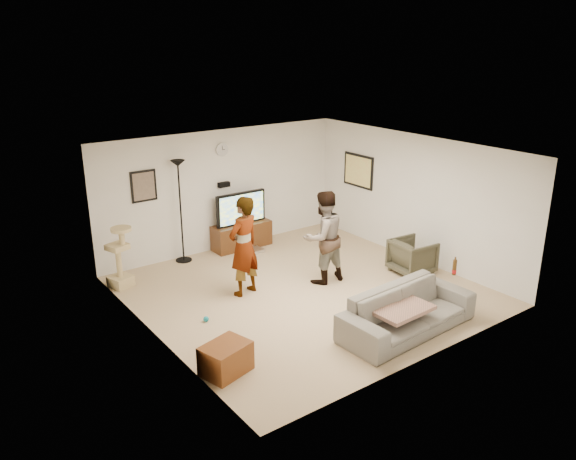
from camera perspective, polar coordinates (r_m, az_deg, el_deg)
floor at (r=10.02m, az=1.58°, el=-6.22°), size 5.50×5.50×0.02m
ceiling at (r=9.24m, az=1.72°, el=8.08°), size 5.50×5.50×0.02m
wall_back at (r=11.75m, az=-6.63°, el=4.03°), size 5.50×0.04×2.50m
wall_front at (r=7.72m, az=14.32°, el=-4.56°), size 5.50×0.04×2.50m
wall_left at (r=8.25m, az=-13.62°, el=-2.94°), size 0.04×5.50×2.50m
wall_right at (r=11.39m, az=12.66°, el=3.20°), size 0.04×5.50×2.50m
wall_clock at (r=11.54m, az=-6.71°, el=8.08°), size 0.26×0.04×0.26m
wall_speaker at (r=11.67m, az=-6.51°, el=4.59°), size 0.25×0.10×0.10m
picture_back at (r=10.94m, az=-14.39°, el=4.32°), size 0.42×0.03×0.52m
picture_right at (r=12.38m, az=7.12°, el=5.97°), size 0.03×0.78×0.62m
tv_stand at (r=11.98m, az=-4.71°, el=-0.55°), size 1.28×0.45×0.53m
console_box at (r=11.75m, az=-3.57°, el=-2.11°), size 0.40×0.30×0.07m
tv at (r=11.79m, az=-4.79°, el=2.21°), size 1.14×0.08×0.68m
tv_screen at (r=11.75m, az=-4.67°, el=2.16°), size 1.05×0.01×0.59m
floor_lamp at (r=11.18m, az=-10.79°, el=1.81°), size 0.32×0.32×2.04m
cat_tree at (r=10.41m, az=-16.79°, el=-2.68°), size 0.45×0.45×1.12m
person_left at (r=9.62m, az=-4.50°, el=-1.65°), size 0.73×0.57×1.76m
person_right at (r=10.11m, az=3.58°, el=-0.73°), size 0.85×0.67×1.71m
sofa at (r=8.78m, az=12.01°, el=-8.02°), size 2.30×0.99×0.66m
throw_blanket at (r=8.60m, az=11.16°, el=-7.72°), size 0.93×0.73×0.06m
beer_bottle at (r=9.34m, az=16.50°, el=-3.65°), size 0.06×0.06×0.25m
armchair at (r=10.89m, az=12.47°, el=-2.62°), size 0.79×0.77×0.66m
side_table at (r=7.71m, az=-6.31°, el=-12.80°), size 0.72×0.61×0.41m
toy_ball at (r=9.07m, az=-8.29°, el=-8.90°), size 0.09×0.09×0.09m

